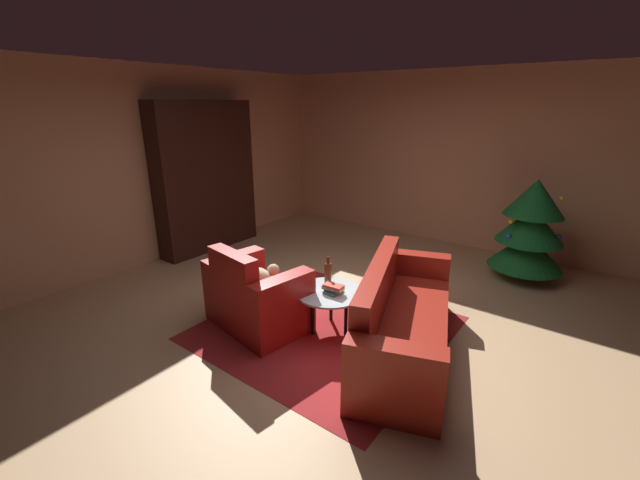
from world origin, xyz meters
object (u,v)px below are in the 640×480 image
couch_red (401,322)px  decorated_tree (530,228)px  coffee_table (330,295)px  book_stack_on_table (333,289)px  bottle_on_table (328,273)px  armchair_red (256,298)px  bookshelf_unit (212,179)px

couch_red → decorated_tree: size_ratio=1.64×
coffee_table → book_stack_on_table: size_ratio=3.20×
coffee_table → bottle_on_table: bottle_on_table is taller
armchair_red → bottle_on_table: bearing=45.2°
couch_red → decorated_tree: bearing=77.0°
bookshelf_unit → book_stack_on_table: size_ratio=10.45×
armchair_red → coffee_table: size_ratio=1.60×
bottle_on_table → couch_red: bearing=-1.3°
bookshelf_unit → coffee_table: size_ratio=3.26×
bookshelf_unit → bottle_on_table: size_ratio=7.56×
bookshelf_unit → decorated_tree: 4.57m
couch_red → bottle_on_table: 0.90m
book_stack_on_table → decorated_tree: 2.91m
coffee_table → decorated_tree: size_ratio=0.52×
coffee_table → decorated_tree: (1.30, 2.60, 0.29)m
couch_red → book_stack_on_table: couch_red is taller
bookshelf_unit → armchair_red: size_ratio=2.04×
coffee_table → book_stack_on_table: (0.05, -0.01, 0.09)m
coffee_table → decorated_tree: bearing=63.4°
bottle_on_table → decorated_tree: 2.85m
armchair_red → book_stack_on_table: size_ratio=5.12×
bookshelf_unit → armchair_red: 2.79m
bottle_on_table → decorated_tree: bearing=59.9°
book_stack_on_table → bottle_on_table: (-0.18, 0.16, 0.07)m
book_stack_on_table → decorated_tree: (1.25, 2.62, 0.20)m
bookshelf_unit → armchair_red: bookshelf_unit is taller
bookshelf_unit → bottle_on_table: (2.83, -0.85, -0.54)m
bookshelf_unit → bottle_on_table: 3.00m
armchair_red → coffee_table: armchair_red is taller
coffee_table → book_stack_on_table: bearing=-13.6°
couch_red → decorated_tree: decorated_tree is taller
couch_red → decorated_tree: 2.58m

